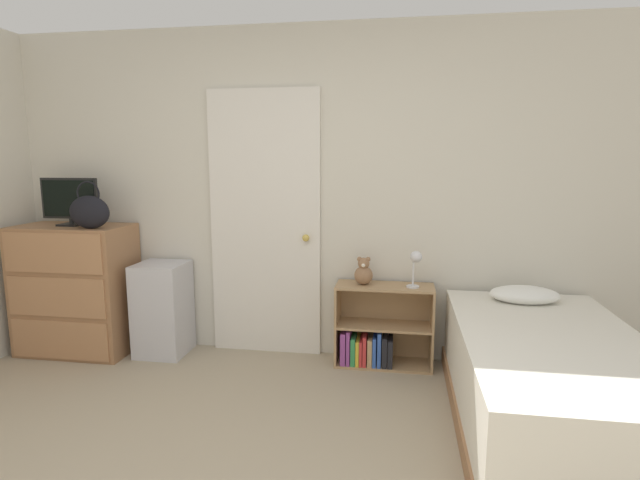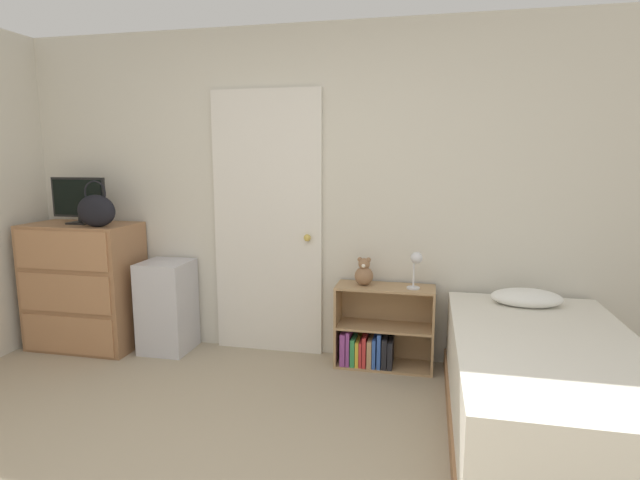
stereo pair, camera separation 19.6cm
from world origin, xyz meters
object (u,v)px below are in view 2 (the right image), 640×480
at_px(dresser, 85,286).
at_px(storage_bin, 167,306).
at_px(bookshelf, 377,336).
at_px(desk_lamp, 416,263).
at_px(tv, 79,200).
at_px(handbag, 96,210).
at_px(teddy_bear, 364,273).
at_px(bed, 545,390).

distance_m(dresser, storage_bin, 0.73).
height_order(bookshelf, desk_lamp, desk_lamp).
distance_m(tv, bookshelf, 2.61).
xyz_separation_m(dresser, storage_bin, (0.71, 0.06, -0.15)).
relative_size(storage_bin, desk_lamp, 2.69).
height_order(handbag, desk_lamp, handbag).
distance_m(teddy_bear, desk_lamp, 0.39).
bearing_deg(dresser, desk_lamp, 1.42).
bearing_deg(desk_lamp, storage_bin, -179.72).
xyz_separation_m(handbag, teddy_bear, (2.04, 0.24, -0.45)).
bearing_deg(bookshelf, teddy_bear, -178.59).
xyz_separation_m(dresser, bed, (3.43, -0.70, -0.23)).
bearing_deg(storage_bin, bed, -15.60).
distance_m(bookshelf, desk_lamp, 0.64).
bearing_deg(handbag, bed, -10.12).
height_order(storage_bin, desk_lamp, desk_lamp).
distance_m(storage_bin, bed, 2.82).
distance_m(storage_bin, desk_lamp, 2.02).
height_order(tv, bed, tv).
distance_m(handbag, bed, 3.33).
bearing_deg(dresser, storage_bin, 4.60).
bearing_deg(desk_lamp, bookshelf, 171.32).
relative_size(teddy_bear, bed, 0.11).
bearing_deg(dresser, handbag, -27.72).
height_order(tv, teddy_bear, tv).
bearing_deg(tv, teddy_bear, 2.40).
distance_m(dresser, teddy_bear, 2.32).
xyz_separation_m(dresser, bookshelf, (2.41, 0.11, -0.28)).
relative_size(tv, teddy_bear, 2.25).
bearing_deg(handbag, storage_bin, 23.39).
bearing_deg(bed, handbag, 169.88).
bearing_deg(bookshelf, handbag, -173.52).
height_order(tv, desk_lamp, tv).
bearing_deg(teddy_bear, handbag, -173.26).
bearing_deg(bed, storage_bin, 164.40).
xyz_separation_m(desk_lamp, bed, (0.74, -0.77, -0.53)).
bearing_deg(dresser, tv, 92.95).
xyz_separation_m(tv, bed, (3.43, -0.71, -0.94)).
xyz_separation_m(dresser, tv, (-0.00, 0.01, 0.71)).
xyz_separation_m(handbag, bed, (3.17, -0.56, -0.87)).
bearing_deg(tv, bed, -11.71).
relative_size(tv, handbag, 1.33).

